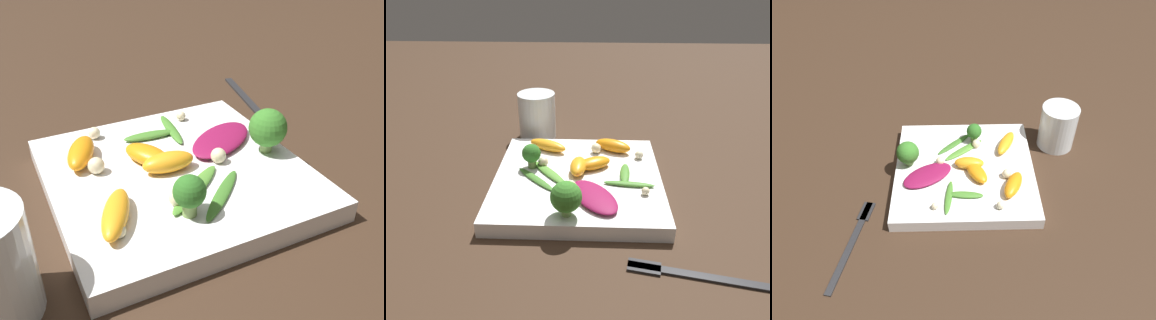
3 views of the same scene
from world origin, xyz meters
The scene contains 20 objects.
ground_plane centered at (0.00, 0.00, 0.00)m, with size 2.40×2.40×0.00m, color #382619.
plate centered at (0.00, 0.00, 0.01)m, with size 0.27×0.27×0.02m.
fork centered at (0.19, 0.14, 0.00)m, with size 0.05×0.18×0.01m.
radicchio_leaf_0 centered at (0.07, 0.03, 0.03)m, with size 0.11×0.09×0.01m.
orange_segment_0 centered at (-0.01, 0.00, 0.03)m, with size 0.06×0.03×0.02m.
orange_segment_1 centered at (-0.02, 0.03, 0.03)m, with size 0.05×0.07×0.02m.
orange_segment_2 centered at (-0.09, -0.06, 0.03)m, with size 0.05×0.08×0.02m.
orange_segment_3 centered at (-0.09, 0.06, 0.04)m, with size 0.05×0.07×0.02m.
broccoli_floret_0 centered at (0.11, -0.01, 0.05)m, with size 0.04×0.04×0.05m.
broccoli_floret_1 centered at (-0.02, -0.08, 0.05)m, with size 0.03×0.03×0.04m.
arugula_sprig_0 centered at (0.02, -0.07, 0.03)m, with size 0.08×0.07×0.00m.
arugula_sprig_1 centered at (0.03, 0.08, 0.03)m, with size 0.02×0.08×0.01m.
arugula_sprig_2 centered at (0.00, -0.05, 0.03)m, with size 0.08×0.07×0.01m.
arugula_sprig_3 centered at (0.00, 0.08, 0.03)m, with size 0.06×0.02×0.01m.
macadamia_nut_0 centered at (0.05, -0.01, 0.03)m, with size 0.02×0.02×0.02m.
macadamia_nut_1 centered at (-0.08, 0.03, 0.03)m, with size 0.02×0.02×0.02m.
macadamia_nut_2 centered at (-0.03, -0.06, 0.03)m, with size 0.02×0.02×0.02m.
macadamia_nut_3 centered at (-0.06, 0.10, 0.03)m, with size 0.01×0.01×0.01m.
macadamia_nut_4 centered at (-0.09, -0.08, 0.03)m, with size 0.01×0.01×0.01m.
macadamia_nut_5 centered at (0.05, 0.10, 0.03)m, with size 0.01×0.01×0.01m.
Camera 1 is at (-0.17, -0.37, 0.29)m, focal length 42.00 mm.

